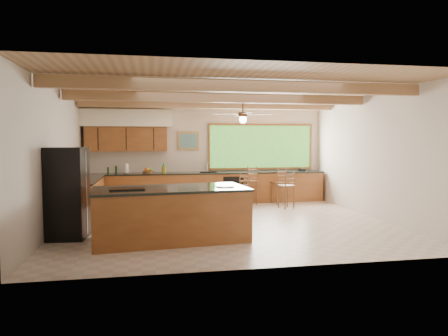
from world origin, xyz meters
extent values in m
plane|color=beige|center=(0.00, 0.00, 0.00)|extent=(7.20, 7.20, 0.00)
cube|color=beige|center=(0.00, 3.25, 1.50)|extent=(7.20, 0.04, 3.00)
cube|color=beige|center=(0.00, -3.25, 1.50)|extent=(7.20, 0.04, 3.00)
cube|color=beige|center=(-3.60, 0.00, 1.50)|extent=(0.04, 6.50, 3.00)
cube|color=beige|center=(3.60, 0.00, 1.50)|extent=(0.04, 6.50, 3.00)
cube|color=#A07C50|center=(0.00, 0.00, 3.00)|extent=(7.20, 6.50, 0.04)
cube|color=#A16D50|center=(0.00, -1.60, 2.86)|extent=(7.10, 0.15, 0.22)
cube|color=#A16D50|center=(0.00, 0.50, 2.86)|extent=(7.10, 0.15, 0.22)
cube|color=#A16D50|center=(0.00, 2.30, 2.86)|extent=(7.10, 0.15, 0.22)
cube|color=brown|center=(-2.35, 3.06, 1.90)|extent=(2.30, 0.35, 0.70)
cube|color=white|center=(-2.35, 2.99, 2.50)|extent=(2.60, 0.50, 0.48)
cylinder|color=#FFEABF|center=(-3.05, 2.99, 2.27)|extent=(0.10, 0.10, 0.01)
cylinder|color=#FFEABF|center=(-1.65, 2.99, 2.27)|extent=(0.10, 0.10, 0.01)
cube|color=#63B33F|center=(1.70, 3.22, 1.67)|extent=(3.20, 0.04, 1.30)
cube|color=#B78738|center=(-0.55, 3.22, 1.85)|extent=(0.64, 0.03, 0.54)
cube|color=#396653|center=(-0.55, 3.20, 1.85)|extent=(0.54, 0.01, 0.44)
cube|color=brown|center=(0.00, 2.91, 0.44)|extent=(7.00, 0.65, 0.88)
cube|color=black|center=(0.00, 2.91, 0.90)|extent=(7.04, 0.69, 0.04)
cube|color=brown|center=(-3.26, 1.35, 0.44)|extent=(0.65, 2.35, 0.88)
cube|color=black|center=(-3.26, 1.35, 0.90)|extent=(0.69, 2.39, 0.04)
cube|color=black|center=(0.70, 2.58, 0.42)|extent=(0.60, 0.02, 0.78)
cube|color=silver|center=(0.00, 2.91, 0.91)|extent=(0.50, 0.38, 0.03)
cylinder|color=silver|center=(0.00, 3.11, 1.07)|extent=(0.03, 0.03, 0.30)
cylinder|color=silver|center=(0.00, 3.01, 1.20)|extent=(0.03, 0.20, 0.03)
cylinder|color=white|center=(-2.36, 2.88, 1.06)|extent=(0.11, 0.11, 0.28)
cylinder|color=#1A431B|center=(-2.87, 2.91, 1.01)|extent=(0.05, 0.05, 0.19)
cylinder|color=#1A431B|center=(-2.66, 3.01, 1.03)|extent=(0.06, 0.06, 0.21)
cube|color=black|center=(2.94, 2.94, 0.96)|extent=(0.21, 0.17, 0.09)
cube|color=brown|center=(-1.30, -1.32, 0.47)|extent=(2.90, 1.55, 0.94)
cube|color=black|center=(-1.30, -1.32, 0.97)|extent=(2.95, 1.60, 0.04)
cube|color=black|center=(-2.09, -1.39, 1.00)|extent=(0.67, 0.55, 0.02)
cylinder|color=white|center=(-0.27, -1.35, 1.00)|extent=(0.34, 0.34, 0.02)
cube|color=black|center=(-3.22, -0.87, 0.87)|extent=(0.74, 0.73, 1.74)
cube|color=silver|center=(-2.88, -0.87, 0.87)|extent=(0.02, 0.05, 1.60)
cube|color=brown|center=(0.73, 1.60, 0.60)|extent=(0.43, 0.43, 0.04)
cylinder|color=brown|center=(0.59, 1.46, 0.29)|extent=(0.03, 0.03, 0.58)
cylinder|color=brown|center=(0.87, 1.46, 0.29)|extent=(0.03, 0.03, 0.58)
cylinder|color=brown|center=(0.59, 1.74, 0.29)|extent=(0.03, 0.03, 0.58)
cylinder|color=brown|center=(0.87, 1.74, 0.29)|extent=(0.03, 0.03, 0.58)
cube|color=brown|center=(2.04, 2.45, 0.62)|extent=(0.45, 0.45, 0.04)
cylinder|color=brown|center=(1.89, 2.30, 0.30)|extent=(0.04, 0.04, 0.60)
cylinder|color=brown|center=(2.19, 2.30, 0.30)|extent=(0.04, 0.04, 0.60)
cylinder|color=brown|center=(1.89, 2.60, 0.30)|extent=(0.04, 0.04, 0.60)
cylinder|color=brown|center=(2.19, 2.60, 0.30)|extent=(0.04, 0.04, 0.60)
cube|color=brown|center=(1.13, 2.45, 0.68)|extent=(0.51, 0.51, 0.04)
cylinder|color=brown|center=(0.97, 2.29, 0.33)|extent=(0.04, 0.04, 0.66)
cylinder|color=brown|center=(1.29, 2.29, 0.33)|extent=(0.04, 0.04, 0.66)
cylinder|color=brown|center=(0.97, 2.61, 0.33)|extent=(0.04, 0.04, 0.66)
cylinder|color=brown|center=(1.29, 2.61, 0.33)|extent=(0.04, 0.04, 0.66)
cube|color=brown|center=(1.98, 1.60, 0.63)|extent=(0.46, 0.46, 0.04)
cylinder|color=brown|center=(1.83, 1.45, 0.30)|extent=(0.04, 0.04, 0.61)
cylinder|color=brown|center=(2.13, 1.45, 0.30)|extent=(0.04, 0.04, 0.61)
cylinder|color=brown|center=(1.83, 1.75, 0.30)|extent=(0.04, 0.04, 0.61)
cylinder|color=brown|center=(2.13, 1.75, 0.30)|extent=(0.04, 0.04, 0.61)
camera|label=1|loc=(-1.63, -8.78, 1.88)|focal=32.00mm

